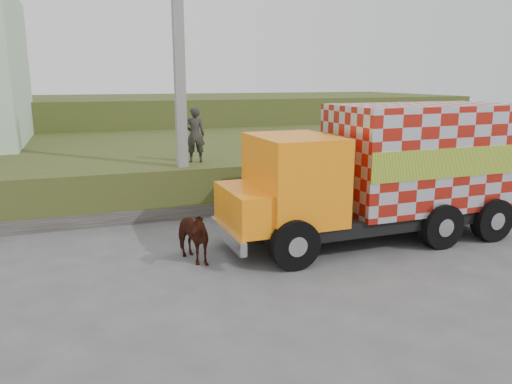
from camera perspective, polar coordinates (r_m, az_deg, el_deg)
name	(u,v)px	position (r m, az deg, el deg)	size (l,w,h in m)	color
ground	(266,260)	(11.72, 1.14, -7.74)	(120.00, 120.00, 0.00)	#474749
embankment	(182,162)	(20.91, -8.49, 3.44)	(40.00, 12.00, 1.50)	#34511B
embankment_far	(145,121)	(32.61, -12.62, 7.94)	(40.00, 12.00, 3.00)	#34511B
retaining_strip	(153,214)	(15.11, -11.64, -2.46)	(16.00, 0.50, 0.40)	#595651
utility_pole	(180,80)	(15.14, -8.70, 12.54)	(1.20, 0.30, 8.00)	gray
cargo_truck	(387,171)	(13.27, 14.74, 2.31)	(7.85, 2.86, 3.48)	black
cow	(189,236)	(11.52, -7.62, -4.95)	(0.67, 1.47, 1.24)	black
pedestrian	(195,135)	(16.04, -7.00, 6.51)	(0.64, 0.42, 1.75)	#2B2926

